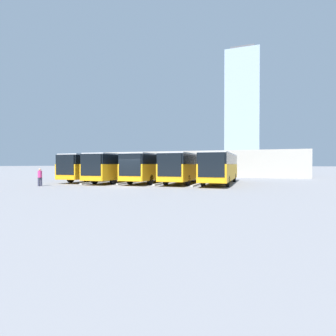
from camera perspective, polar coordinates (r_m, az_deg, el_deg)
The scene contains 13 objects.
ground_plane at distance 24.19m, azimuth -8.69°, elevation -4.00°, with size 600.00×600.00×0.00m, color gray.
bus_0 at distance 27.67m, azimuth 11.35°, elevation 0.24°, with size 2.66×11.76×3.14m.
curb_divider_0 at distance 26.37m, azimuth 6.78°, elevation -3.44°, with size 0.24×6.30×0.15m, color #B2B2AD.
bus_1 at distance 28.63m, azimuth 3.99°, elevation 0.27°, with size 2.66×11.76×3.14m.
curb_divider_1 at distance 27.62m, azimuth -0.72°, elevation -3.24°, with size 0.24×6.30×0.15m, color #B2B2AD.
bus_2 at distance 29.54m, azimuth -3.17°, elevation 0.29°, with size 2.66×11.76×3.14m.
curb_divider_2 at distance 28.83m, azimuth -7.93°, elevation -3.08°, with size 0.24×6.30×0.15m, color #B2B2AD.
bus_3 at distance 30.56m, azimuth -10.15°, elevation 0.29°, with size 2.66×11.76×3.14m.
curb_divider_3 at distance 30.14m, azimuth -14.87°, elevation -2.93°, with size 0.24×6.30×0.15m, color #B2B2AD.
bus_4 at distance 33.26m, azimuth -15.03°, elevation 0.32°, with size 2.66×11.76×3.14m.
pedestrian at distance 27.05m, azimuth -26.12°, elevation -1.69°, with size 0.51×0.51×1.65m.
station_building at distance 47.63m, azimuth 5.68°, elevation 0.93°, with size 36.38×13.11×4.22m.
office_tower at distance 182.29m, azimuth 15.94°, elevation 12.06°, with size 21.03×21.03×76.78m.
Camera 1 is at (-11.40, 21.24, 2.01)m, focal length 28.00 mm.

